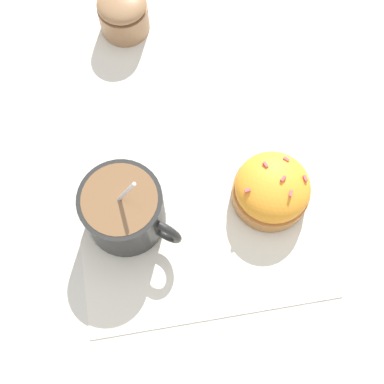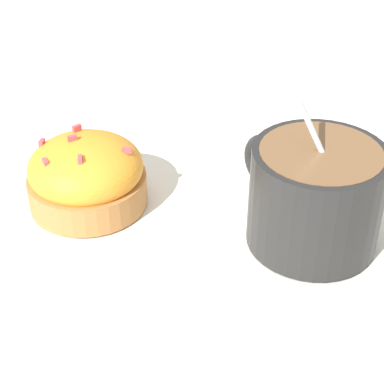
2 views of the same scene
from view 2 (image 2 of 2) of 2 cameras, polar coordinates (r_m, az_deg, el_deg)
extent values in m
plane|color=silver|center=(0.49, 0.21, -2.98)|extent=(3.00, 3.00, 0.00)
cube|color=white|center=(0.49, 0.21, -2.84)|extent=(0.30, 0.28, 0.00)
cylinder|color=black|center=(0.45, 10.91, -0.50)|extent=(0.09, 0.09, 0.07)
cylinder|color=brown|center=(0.44, 11.35, 2.83)|extent=(0.08, 0.08, 0.01)
torus|color=black|center=(0.48, 6.54, 2.56)|extent=(0.04, 0.03, 0.04)
ellipsoid|color=silver|center=(0.47, 7.26, -2.70)|extent=(0.02, 0.02, 0.01)
cylinder|color=silver|center=(0.44, 12.13, 2.00)|extent=(0.06, 0.01, 0.10)
cylinder|color=#B2753D|center=(0.51, -9.04, 0.50)|extent=(0.09, 0.09, 0.02)
ellipsoid|color=orange|center=(0.50, -9.25, 2.42)|extent=(0.09, 0.09, 0.04)
cube|color=#EA4C56|center=(0.50, -13.38, 4.11)|extent=(0.00, 0.01, 0.00)
cube|color=#EA4C56|center=(0.47, -9.92, 2.89)|extent=(0.01, 0.01, 0.00)
cube|color=#EA4C56|center=(0.48, -10.82, 4.47)|extent=(0.01, 0.01, 0.00)
cube|color=#EA4C56|center=(0.50, -10.21, 5.63)|extent=(0.01, 0.01, 0.00)
cube|color=#EA4C56|center=(0.48, -12.90, 2.59)|extent=(0.01, 0.01, 0.00)
cube|color=#EA4C56|center=(0.48, -5.80, 3.71)|extent=(0.01, 0.00, 0.00)
camera|label=1|loc=(0.65, 18.49, 62.93)|focal=50.00mm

